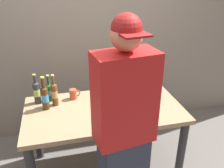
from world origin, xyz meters
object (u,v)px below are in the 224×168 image
at_px(beer_bottle_green, 49,91).
at_px(coffee_mug, 73,94).
at_px(laptop, 141,96).
at_px(beer_bottle_dark, 45,97).
at_px(beer_bottle_brown, 37,92).
at_px(person_figure, 124,138).
at_px(beer_bottle_amber, 54,93).

relative_size(beer_bottle_green, coffee_mug, 2.54).
xyz_separation_m(laptop, beer_bottle_dark, (-0.95, 0.05, 0.09)).
relative_size(beer_bottle_dark, beer_bottle_brown, 1.08).
distance_m(person_figure, coffee_mug, 0.95).
bearing_deg(beer_bottle_dark, beer_bottle_amber, 30.28).
bearing_deg(coffee_mug, beer_bottle_green, 174.43).
bearing_deg(person_figure, beer_bottle_amber, 119.55).
distance_m(beer_bottle_amber, person_figure, 0.94).
bearing_deg(beer_bottle_dark, person_figure, -54.11).
xyz_separation_m(beer_bottle_amber, beer_bottle_green, (-0.05, 0.11, -0.03)).
bearing_deg(laptop, person_figure, -118.95).
bearing_deg(beer_bottle_green, beer_bottle_amber, -65.29).
distance_m(laptop, beer_bottle_green, 0.94).
distance_m(laptop, beer_bottle_brown, 1.05).
height_order(beer_bottle_dark, coffee_mug, beer_bottle_dark).
height_order(beer_bottle_green, person_figure, person_figure).
bearing_deg(laptop, beer_bottle_amber, 173.07).
height_order(beer_bottle_amber, beer_bottle_dark, beer_bottle_dark).
height_order(person_figure, coffee_mug, person_figure).
relative_size(laptop, beer_bottle_dark, 1.17).
distance_m(laptop, person_figure, 0.82).
relative_size(beer_bottle_brown, coffee_mug, 2.82).
xyz_separation_m(laptop, beer_bottle_brown, (-1.03, 0.19, 0.08)).
distance_m(beer_bottle_green, coffee_mug, 0.24).
height_order(beer_bottle_green, beer_bottle_brown, beer_bottle_brown).
bearing_deg(coffee_mug, beer_bottle_brown, -179.95).
bearing_deg(beer_bottle_brown, coffee_mug, 0.05).
bearing_deg(beer_bottle_amber, coffee_mug, 24.38).
bearing_deg(beer_bottle_brown, beer_bottle_dark, -59.36).
bearing_deg(laptop, beer_bottle_brown, 169.62).
relative_size(beer_bottle_dark, person_figure, 0.19).
distance_m(laptop, beer_bottle_dark, 0.96).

